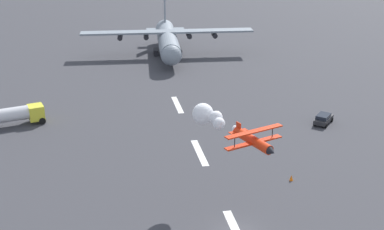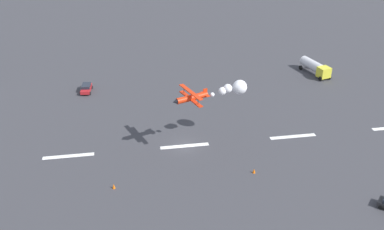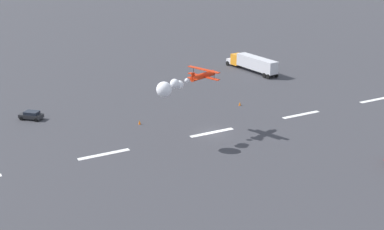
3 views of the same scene
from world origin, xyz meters
TOP-DOWN VIEW (x-y plane):
  - runway_stripe_4 at (18.61, 0.00)m, footprint 8.00×0.90m
  - runway_stripe_5 at (37.21, 0.00)m, footprint 8.00×0.90m
  - cargo_transport_plane at (67.90, -2.86)m, footprint 27.58×37.94m
  - stunt_biplane_red at (6.51, 0.53)m, footprint 12.69×7.42m
  - fuel_tanker_truck at (32.87, 24.93)m, footprint 4.74×8.59m
  - followme_car_yellow at (25.07, -20.31)m, footprint 4.24×4.09m
  - traffic_cone_far at (9.10, -9.18)m, footprint 0.44×0.44m

SIDE VIEW (x-z plane):
  - runway_stripe_4 at x=18.61m, z-range 0.00..0.01m
  - runway_stripe_5 at x=37.21m, z-range 0.00..0.01m
  - traffic_cone_far at x=9.10m, z-range 0.00..0.75m
  - followme_car_yellow at x=25.07m, z-range 0.05..1.57m
  - fuel_tanker_truck at x=32.87m, z-range 0.28..3.18m
  - cargo_transport_plane at x=67.90m, z-range -2.22..9.30m
  - stunt_biplane_red at x=6.51m, z-range 8.11..10.60m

